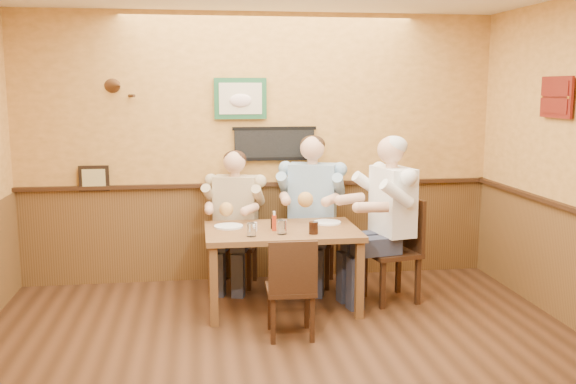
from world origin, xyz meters
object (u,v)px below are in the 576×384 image
(dining_table, at_px, (282,239))
(chair_right_end, at_px, (391,250))
(diner_white_elder, at_px, (392,228))
(diner_blue_polo, at_px, (312,218))
(diner_tan_shirt, at_px, (236,226))
(chair_back_left, at_px, (236,244))
(salt_shaker, at_px, (255,227))
(pepper_shaker, at_px, (273,224))
(hot_sauce_bottle, at_px, (274,222))
(water_glass_mid, at_px, (282,227))
(water_glass_left, at_px, (251,230))
(cola_tumbler, at_px, (314,228))
(chair_near_side, at_px, (290,287))
(chair_back_right, at_px, (312,238))

(dining_table, xyz_separation_m, chair_right_end, (1.06, 0.04, -0.16))
(chair_right_end, bearing_deg, diner_white_elder, 0.00)
(diner_blue_polo, bearing_deg, diner_tan_shirt, -166.26)
(chair_back_left, distance_m, diner_tan_shirt, 0.19)
(salt_shaker, height_order, pepper_shaker, pepper_shaker)
(diner_blue_polo, distance_m, hot_sauce_bottle, 0.90)
(dining_table, bearing_deg, water_glass_mid, -97.07)
(diner_tan_shirt, bearing_deg, water_glass_left, -70.25)
(chair_right_end, bearing_deg, dining_table, -99.19)
(dining_table, bearing_deg, diner_blue_polo, 58.98)
(water_glass_left, bearing_deg, pepper_shaker, 52.30)
(cola_tumbler, height_order, salt_shaker, cola_tumbler)
(chair_back_left, height_order, chair_near_side, chair_back_left)
(chair_back_left, bearing_deg, chair_back_right, 10.78)
(water_glass_left, xyz_separation_m, cola_tumbler, (0.55, 0.02, -0.01))
(chair_near_side, xyz_separation_m, pepper_shaker, (-0.06, 0.73, 0.38))
(chair_back_left, relative_size, cola_tumbler, 8.21)
(chair_back_right, bearing_deg, diner_tan_shirt, -166.26)
(dining_table, height_order, pepper_shaker, pepper_shaker)
(water_glass_left, distance_m, salt_shaker, 0.21)
(salt_shaker, distance_m, pepper_shaker, 0.18)
(diner_white_elder, xyz_separation_m, water_glass_mid, (-1.09, -0.26, 0.10))
(dining_table, bearing_deg, water_glass_left, -138.81)
(dining_table, height_order, diner_white_elder, diner_white_elder)
(diner_white_elder, relative_size, water_glass_mid, 11.07)
(water_glass_left, height_order, water_glass_mid, water_glass_mid)
(dining_table, relative_size, pepper_shaker, 14.64)
(chair_back_right, bearing_deg, chair_back_left, -166.26)
(chair_right_end, bearing_deg, pepper_shaker, -100.39)
(dining_table, bearing_deg, chair_right_end, 2.28)
(chair_back_right, height_order, water_glass_left, chair_back_right)
(hot_sauce_bottle, bearing_deg, chair_right_end, 5.62)
(chair_back_right, relative_size, chair_near_side, 1.16)
(dining_table, height_order, diner_blue_polo, diner_blue_polo)
(chair_back_left, relative_size, hot_sauce_bottle, 5.45)
(salt_shaker, relative_size, pepper_shaker, 0.85)
(dining_table, bearing_deg, diner_tan_shirt, 117.08)
(cola_tumbler, bearing_deg, diner_tan_shirt, 122.63)
(diner_tan_shirt, distance_m, cola_tumbler, 1.18)
(diner_tan_shirt, xyz_separation_m, pepper_shaker, (0.30, -0.72, 0.17))
(chair_right_end, bearing_deg, water_glass_left, -88.77)
(chair_back_left, bearing_deg, diner_white_elder, -10.43)
(chair_back_right, height_order, diner_blue_polo, diner_blue_polo)
(chair_back_left, bearing_deg, chair_near_side, -60.76)
(diner_tan_shirt, relative_size, cola_tumbler, 11.73)
(diner_blue_polo, distance_m, diner_white_elder, 0.91)
(diner_blue_polo, relative_size, salt_shaker, 17.12)
(water_glass_left, relative_size, cola_tumbler, 1.11)
(water_glass_mid, bearing_deg, chair_right_end, 13.31)
(cola_tumbler, bearing_deg, water_glass_left, -177.73)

